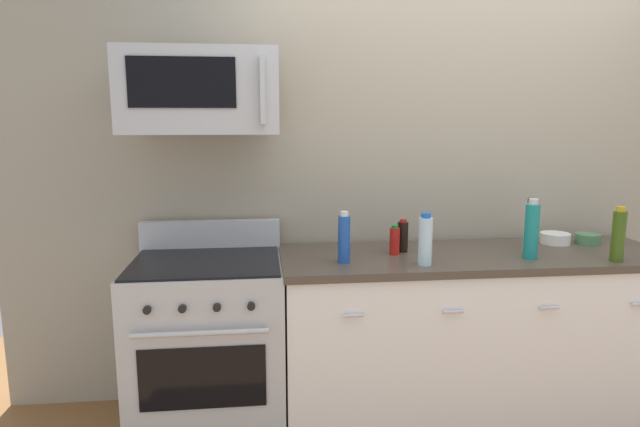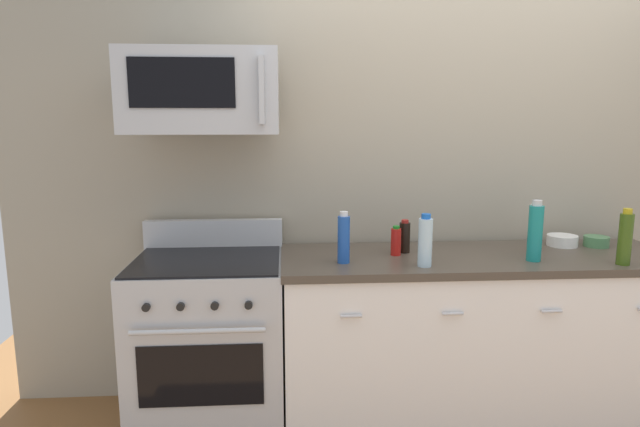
{
  "view_description": "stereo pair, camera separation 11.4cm",
  "coord_description": "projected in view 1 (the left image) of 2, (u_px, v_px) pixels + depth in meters",
  "views": [
    {
      "loc": [
        -1.13,
        -2.66,
        1.62
      ],
      "look_at": [
        -0.84,
        -0.05,
        1.16
      ],
      "focal_mm": 30.16,
      "sensor_mm": 36.0,
      "label": 1
    },
    {
      "loc": [
        -1.02,
        -2.67,
        1.62
      ],
      "look_at": [
        -0.84,
        -0.05,
        1.16
      ],
      "focal_mm": 30.16,
      "sensor_mm": 36.0,
      "label": 2
    }
  ],
  "objects": [
    {
      "name": "bottle_water_clear",
      "position": [
        425.0,
        240.0,
        2.6
      ],
      "size": [
        0.07,
        0.07,
        0.26
      ],
      "color": "silver",
      "rests_on": "countertop_slab"
    },
    {
      "name": "bottle_sparkling_teal",
      "position": [
        531.0,
        230.0,
        2.72
      ],
      "size": [
        0.07,
        0.07,
        0.31
      ],
      "color": "#197F7A",
      "rests_on": "countertop_slab"
    },
    {
      "name": "bottle_soda_blue",
      "position": [
        344.0,
        238.0,
        2.64
      ],
      "size": [
        0.06,
        0.06,
        0.26
      ],
      "color": "#1E4CA5",
      "rests_on": "countertop_slab"
    },
    {
      "name": "bottle_vinegar_white",
      "position": [
        530.0,
        226.0,
        2.89
      ],
      "size": [
        0.06,
        0.06,
        0.28
      ],
      "color": "silver",
      "rests_on": "countertop_slab"
    },
    {
      "name": "bottle_hot_sauce_red",
      "position": [
        395.0,
        241.0,
        2.81
      ],
      "size": [
        0.05,
        0.05,
        0.16
      ],
      "color": "#B21914",
      "rests_on": "countertop_slab"
    },
    {
      "name": "bottle_olive_oil",
      "position": [
        618.0,
        235.0,
        2.66
      ],
      "size": [
        0.06,
        0.06,
        0.28
      ],
      "color": "#385114",
      "rests_on": "countertop_slab"
    },
    {
      "name": "ground_plane",
      "position": [
        469.0,
        413.0,
        3.01
      ],
      "size": [
        6.21,
        6.21,
        0.0
      ],
      "primitive_type": "plane",
      "color": "brown"
    },
    {
      "name": "counter_unit",
      "position": [
        473.0,
        335.0,
        2.93
      ],
      "size": [
        2.08,
        0.66,
        0.92
      ],
      "color": "white",
      "rests_on": "ground_plane"
    },
    {
      "name": "range_oven",
      "position": [
        209.0,
        345.0,
        2.78
      ],
      "size": [
        0.76,
        0.69,
        1.07
      ],
      "color": "#B7BABF",
      "rests_on": "ground_plane"
    },
    {
      "name": "bottle_soy_sauce_dark",
      "position": [
        403.0,
        236.0,
        2.87
      ],
      "size": [
        0.06,
        0.06,
        0.18
      ],
      "color": "black",
      "rests_on": "countertop_slab"
    },
    {
      "name": "microwave",
      "position": [
        201.0,
        92.0,
        2.6
      ],
      "size": [
        0.74,
        0.44,
        0.4
      ],
      "color": "#B7BABF"
    },
    {
      "name": "back_wall",
      "position": [
        453.0,
        166.0,
        3.18
      ],
      "size": [
        5.17,
        0.1,
        2.7
      ],
      "primitive_type": "cube",
      "color": "#9E937F",
      "rests_on": "ground_plane"
    },
    {
      "name": "bowl_white_ceramic",
      "position": [
        555.0,
        238.0,
        3.07
      ],
      "size": [
        0.16,
        0.16,
        0.06
      ],
      "color": "white",
      "rests_on": "countertop_slab"
    },
    {
      "name": "bowl_green_glaze",
      "position": [
        588.0,
        238.0,
        3.06
      ],
      "size": [
        0.13,
        0.13,
        0.06
      ],
      "color": "#477A4C",
      "rests_on": "countertop_slab"
    }
  ]
}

